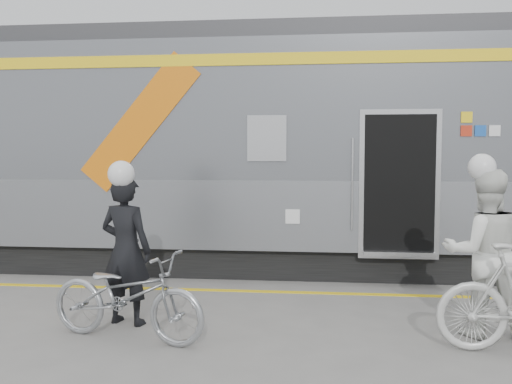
# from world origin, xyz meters

# --- Properties ---
(ground) EXTENTS (90.00, 90.00, 0.00)m
(ground) POSITION_xyz_m (0.00, 0.00, 0.00)
(ground) COLOR slate
(ground) RESTS_ON ground
(train) EXTENTS (24.00, 3.17, 4.10)m
(train) POSITION_xyz_m (0.24, 4.19, 2.05)
(train) COLOR black
(train) RESTS_ON ground
(safety_strip) EXTENTS (24.00, 0.12, 0.01)m
(safety_strip) POSITION_xyz_m (0.00, 2.15, 0.00)
(safety_strip) COLOR yellow
(safety_strip) RESTS_ON ground
(man) EXTENTS (0.72, 0.56, 1.76)m
(man) POSITION_xyz_m (-1.05, 0.50, 0.88)
(man) COLOR black
(man) RESTS_ON ground
(bicycle_left) EXTENTS (1.95, 1.06, 0.97)m
(bicycle_left) POSITION_xyz_m (-0.85, -0.05, 0.48)
(bicycle_left) COLOR #9B9FA3
(bicycle_left) RESTS_ON ground
(woman) EXTENTS (0.91, 0.71, 1.84)m
(woman) POSITION_xyz_m (3.03, 0.53, 0.92)
(woman) COLOR white
(woman) RESTS_ON ground
(helmet_man) EXTENTS (0.31, 0.31, 0.31)m
(helmet_man) POSITION_xyz_m (-1.05, 0.50, 1.91)
(helmet_man) COLOR white
(helmet_man) RESTS_ON man
(helmet_woman) EXTENTS (0.30, 0.30, 0.30)m
(helmet_woman) POSITION_xyz_m (3.03, 0.53, 1.99)
(helmet_woman) COLOR white
(helmet_woman) RESTS_ON woman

